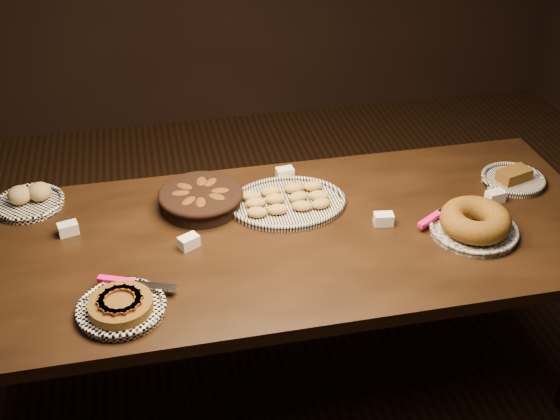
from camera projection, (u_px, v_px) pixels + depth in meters
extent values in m
plane|color=black|center=(284.00, 377.00, 2.97)|extent=(5.00, 5.00, 0.00)
cube|color=black|center=(285.00, 239.00, 2.57)|extent=(2.40, 1.00, 0.05)
cylinder|color=black|center=(10.00, 291.00, 2.90)|extent=(0.08, 0.08, 0.70)
cylinder|color=black|center=(493.00, 228.00, 3.27)|extent=(0.08, 0.08, 0.70)
torus|color=white|center=(121.00, 307.00, 2.19)|extent=(0.28, 0.28, 0.02)
cylinder|color=#452C0D|center=(121.00, 305.00, 2.18)|extent=(0.21, 0.21, 0.03)
cube|color=#592F0F|center=(138.00, 298.00, 2.18)|extent=(0.02, 0.07, 0.01)
cube|color=#592F0F|center=(136.00, 293.00, 2.20)|extent=(0.05, 0.07, 0.01)
cube|color=#592F0F|center=(131.00, 290.00, 2.21)|extent=(0.07, 0.06, 0.01)
cube|color=#592F0F|center=(124.00, 288.00, 2.22)|extent=(0.07, 0.04, 0.01)
cube|color=#592F0F|center=(116.00, 289.00, 2.21)|extent=(0.07, 0.03, 0.01)
cube|color=#592F0F|center=(109.00, 292.00, 2.20)|extent=(0.07, 0.06, 0.01)
cube|color=#592F0F|center=(104.00, 297.00, 2.18)|extent=(0.05, 0.07, 0.01)
cube|color=#592F0F|center=(102.00, 302.00, 2.16)|extent=(0.02, 0.07, 0.01)
cube|color=#592F0F|center=(103.00, 307.00, 2.14)|extent=(0.05, 0.07, 0.01)
cube|color=#592F0F|center=(108.00, 310.00, 2.13)|extent=(0.07, 0.06, 0.01)
cube|color=#592F0F|center=(116.00, 312.00, 2.13)|extent=(0.07, 0.04, 0.01)
cube|color=#592F0F|center=(124.00, 311.00, 2.13)|extent=(0.07, 0.03, 0.01)
cube|color=#592F0F|center=(131.00, 307.00, 2.14)|extent=(0.07, 0.06, 0.01)
cube|color=#592F0F|center=(136.00, 303.00, 2.16)|extent=(0.05, 0.07, 0.01)
cube|color=#FF0C7A|center=(116.00, 280.00, 2.28)|extent=(0.12, 0.07, 0.02)
cube|color=silver|center=(154.00, 286.00, 2.26)|extent=(0.15, 0.09, 0.00)
torus|color=black|center=(288.00, 201.00, 2.69)|extent=(0.36, 0.36, 0.02)
ellipsoid|color=olive|center=(257.00, 212.00, 2.61)|extent=(0.09, 0.07, 0.04)
ellipsoid|color=olive|center=(277.00, 209.00, 2.63)|extent=(0.08, 0.05, 0.04)
ellipsoid|color=olive|center=(302.00, 206.00, 2.65)|extent=(0.09, 0.07, 0.04)
ellipsoid|color=olive|center=(321.00, 203.00, 2.66)|extent=(0.09, 0.07, 0.04)
ellipsoid|color=olive|center=(256.00, 203.00, 2.66)|extent=(0.08, 0.05, 0.04)
ellipsoid|color=olive|center=(275.00, 199.00, 2.69)|extent=(0.08, 0.06, 0.04)
ellipsoid|color=olive|center=(298.00, 197.00, 2.70)|extent=(0.09, 0.07, 0.04)
ellipsoid|color=olive|center=(319.00, 196.00, 2.71)|extent=(0.09, 0.07, 0.04)
ellipsoid|color=olive|center=(250.00, 196.00, 2.70)|extent=(0.09, 0.07, 0.04)
ellipsoid|color=olive|center=(271.00, 191.00, 2.73)|extent=(0.08, 0.06, 0.04)
ellipsoid|color=olive|center=(294.00, 188.00, 2.75)|extent=(0.08, 0.05, 0.04)
ellipsoid|color=olive|center=(313.00, 186.00, 2.76)|extent=(0.08, 0.05, 0.04)
torus|color=black|center=(474.00, 228.00, 2.54)|extent=(0.32, 0.32, 0.02)
torus|color=brown|center=(475.00, 220.00, 2.52)|extent=(0.32, 0.32, 0.09)
cube|color=#FF0C7A|center=(430.00, 220.00, 2.57)|extent=(0.11, 0.08, 0.02)
cube|color=silver|center=(450.00, 207.00, 2.65)|extent=(0.14, 0.11, 0.00)
cylinder|color=black|center=(201.00, 200.00, 2.67)|extent=(0.34, 0.34, 0.07)
torus|color=black|center=(201.00, 194.00, 2.66)|extent=(0.32, 0.32, 0.03)
ellipsoid|color=#33190A|center=(220.00, 194.00, 2.66)|extent=(0.10, 0.06, 0.04)
ellipsoid|color=#33190A|center=(211.00, 186.00, 2.71)|extent=(0.10, 0.11, 0.04)
ellipsoid|color=#33190A|center=(202.00, 185.00, 2.72)|extent=(0.07, 0.10, 0.04)
ellipsoid|color=#33190A|center=(185.00, 190.00, 2.69)|extent=(0.11, 0.10, 0.04)
ellipsoid|color=#33190A|center=(181.00, 196.00, 2.65)|extent=(0.10, 0.06, 0.04)
ellipsoid|color=#33190A|center=(189.00, 204.00, 2.60)|extent=(0.10, 0.11, 0.04)
ellipsoid|color=#33190A|center=(201.00, 206.00, 2.60)|extent=(0.06, 0.10, 0.04)
ellipsoid|color=#33190A|center=(217.00, 200.00, 2.63)|extent=(0.11, 0.10, 0.04)
torus|color=white|center=(29.00, 202.00, 2.69)|extent=(0.26, 0.26, 0.02)
ellipsoid|color=olive|center=(19.00, 195.00, 2.68)|extent=(0.09, 0.09, 0.07)
ellipsoid|color=olive|center=(40.00, 192.00, 2.70)|extent=(0.09, 0.09, 0.07)
torus|color=black|center=(513.00, 178.00, 2.83)|extent=(0.25, 0.25, 0.02)
cube|color=#452C0D|center=(514.00, 175.00, 2.83)|extent=(0.15, 0.11, 0.05)
cube|color=white|center=(189.00, 242.00, 2.47)|extent=(0.08, 0.07, 0.04)
cube|color=white|center=(285.00, 173.00, 2.86)|extent=(0.07, 0.05, 0.04)
cube|color=white|center=(384.00, 219.00, 2.59)|extent=(0.08, 0.05, 0.04)
cube|color=white|center=(68.00, 229.00, 2.54)|extent=(0.08, 0.06, 0.04)
cube|color=white|center=(495.00, 196.00, 2.72)|extent=(0.08, 0.06, 0.04)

